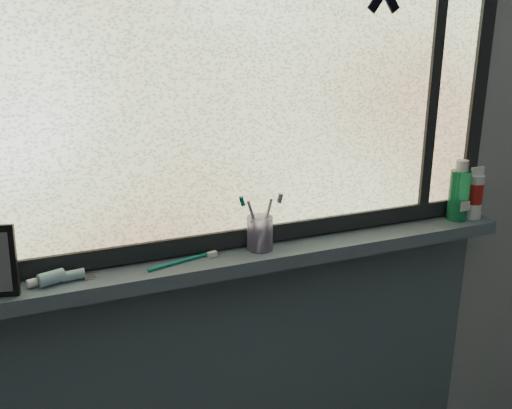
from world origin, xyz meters
name	(u,v)px	position (x,y,z in m)	size (l,w,h in m)	color
wall_back	(246,165)	(0.00, 1.30, 1.25)	(3.00, 0.01, 2.50)	#9EA3A8
windowsill	(256,257)	(0.00, 1.23, 1.00)	(1.62, 0.14, 0.04)	#4C5965
sill_apron	(249,398)	(0.00, 1.29, 0.49)	(1.62, 0.02, 0.98)	#4C5965
window_pane	(248,64)	(0.00, 1.28, 1.53)	(1.50, 0.01, 1.00)	silver
frame_bottom	(249,235)	(0.00, 1.28, 1.05)	(1.60, 0.03, 0.05)	black
frame_right	(481,57)	(0.78, 1.28, 1.53)	(0.05, 0.03, 1.10)	black
frame_mullion	(435,58)	(0.60, 1.28, 1.53)	(0.04, 0.03, 1.00)	black
toothpaste_tube	(60,277)	(-0.52, 1.22, 1.04)	(0.19, 0.04, 0.03)	silver
toothbrush_cup	(260,233)	(0.02, 1.24, 1.07)	(0.07, 0.07, 0.10)	#BDABE2
toothbrush_lying	(178,261)	(-0.23, 1.23, 1.03)	(0.22, 0.02, 0.01)	#0E7F68
mouthwash_bottle	(459,190)	(0.71, 1.23, 1.12)	(0.07, 0.07, 0.16)	#1E9D5D
cream_tube	(475,191)	(0.77, 1.22, 1.11)	(0.05, 0.05, 0.12)	silver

